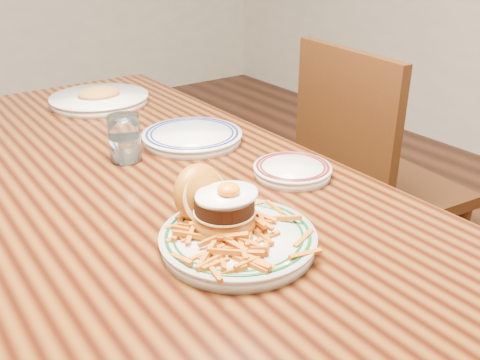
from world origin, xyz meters
TOP-DOWN VIEW (x-y plane):
  - table at (0.00, 0.00)m, footprint 0.85×1.60m
  - chair_right at (0.83, 0.01)m, footprint 0.48×0.48m
  - main_plate at (0.02, -0.38)m, footprint 0.27×0.28m
  - side_plate at (0.29, -0.23)m, footprint 0.17×0.18m
  - rear_plate at (0.22, 0.08)m, footprint 0.25×0.25m
  - water_glass at (0.03, 0.07)m, footprint 0.07×0.07m
  - far_plate at (0.15, 0.52)m, footprint 0.30×0.30m

SIDE VIEW (x-z plane):
  - chair_right at x=0.83m, z-range 0.03..0.97m
  - table at x=0.00m, z-range 0.29..1.04m
  - side_plate at x=0.29m, z-range 0.75..0.78m
  - rear_plate at x=0.22m, z-range 0.75..0.78m
  - far_plate at x=0.15m, z-range 0.74..0.79m
  - main_plate at x=0.02m, z-range 0.72..0.85m
  - water_glass at x=0.03m, z-range 0.74..0.85m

